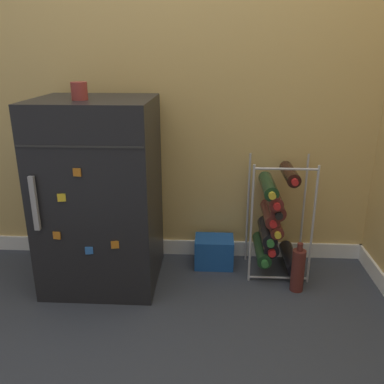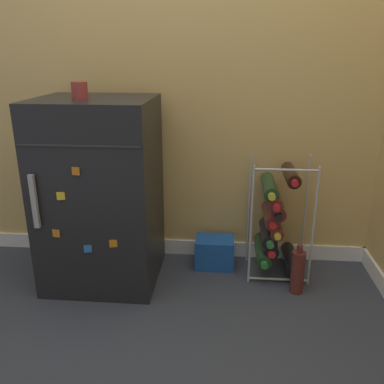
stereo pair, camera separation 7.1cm
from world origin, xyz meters
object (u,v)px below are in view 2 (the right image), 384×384
object	(u,v)px
mini_fridge	(101,193)
fridge_top_cup	(80,91)
soda_box	(215,252)
loose_bottle_floor	(298,272)
wine_rack	(274,221)

from	to	relation	value
mini_fridge	fridge_top_cup	size ratio (longest dim) A/B	12.09
mini_fridge	soda_box	xyz separation A→B (m)	(0.58, 0.17, -0.39)
fridge_top_cup	loose_bottle_floor	world-z (taller)	fridge_top_cup
mini_fridge	soda_box	world-z (taller)	mini_fridge
mini_fridge	loose_bottle_floor	size ratio (longest dim) A/B	3.61
loose_bottle_floor	soda_box	bearing A→B (deg)	151.14
mini_fridge	loose_bottle_floor	xyz separation A→B (m)	(1.01, -0.07, -0.36)
fridge_top_cup	loose_bottle_floor	xyz separation A→B (m)	(1.05, 0.00, -0.88)
fridge_top_cup	loose_bottle_floor	size ratio (longest dim) A/B	0.30
soda_box	loose_bottle_floor	xyz separation A→B (m)	(0.43, -0.23, 0.03)
wine_rack	loose_bottle_floor	distance (m)	0.29
soda_box	fridge_top_cup	distance (m)	1.13
mini_fridge	soda_box	size ratio (longest dim) A/B	4.42
wine_rack	soda_box	bearing A→B (deg)	172.22
wine_rack	mini_fridge	bearing A→B (deg)	-172.27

